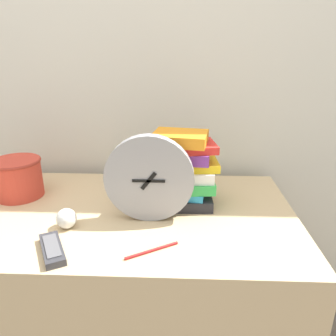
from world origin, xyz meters
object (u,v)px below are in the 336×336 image
object	(u,v)px
basket	(18,177)
crumpled_paper_ball	(66,218)
book_stack	(182,170)
tv_remote	(52,249)
desk_clock	(149,179)
pen	(152,250)

from	to	relation	value
basket	crumpled_paper_ball	xyz separation A→B (m)	(0.25, -0.22, -0.05)
book_stack	tv_remote	world-z (taller)	book_stack
basket	tv_remote	world-z (taller)	basket
basket	crumpled_paper_ball	bearing A→B (deg)	-41.09
book_stack	tv_remote	distance (m)	0.48
book_stack	basket	bearing A→B (deg)	176.67
desk_clock	basket	world-z (taller)	desk_clock
basket	pen	xyz separation A→B (m)	(0.52, -0.33, -0.07)
basket	tv_remote	bearing A→B (deg)	-54.09
book_stack	pen	distance (m)	0.33
book_stack	tv_remote	xyz separation A→B (m)	(-0.35, -0.31, -0.11)
desk_clock	book_stack	bearing A→B (deg)	49.43
tv_remote	pen	distance (m)	0.27
desk_clock	pen	world-z (taller)	desk_clock
tv_remote	crumpled_paper_ball	distance (m)	0.13
basket	tv_remote	distance (m)	0.43
crumpled_paper_ball	book_stack	bearing A→B (deg)	27.45
desk_clock	crumpled_paper_ball	world-z (taller)	desk_clock
book_stack	pen	xyz separation A→B (m)	(-0.08, -0.30, -0.12)
book_stack	crumpled_paper_ball	size ratio (longest dim) A/B	4.18
desk_clock	basket	bearing A→B (deg)	162.82
desk_clock	book_stack	world-z (taller)	desk_clock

